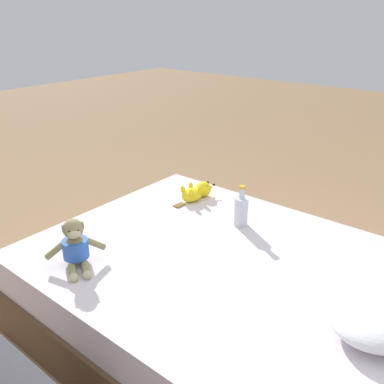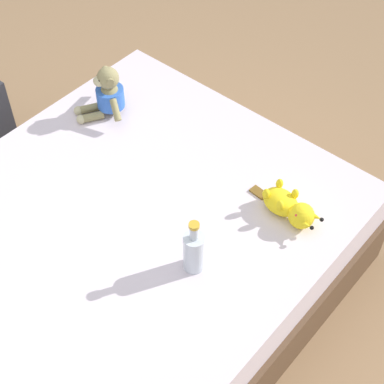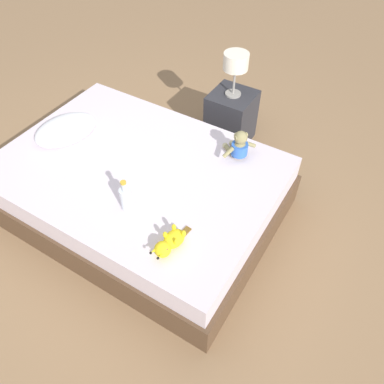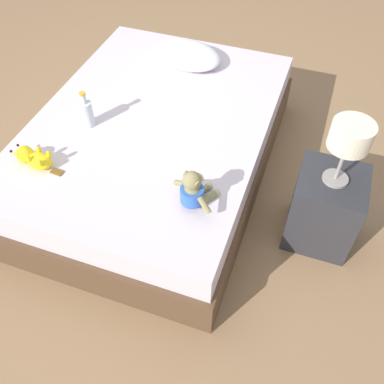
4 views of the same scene
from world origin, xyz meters
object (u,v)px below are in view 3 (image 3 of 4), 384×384
plush_monkey (239,146)px  plush_yellow_creature (169,243)px  pillow (66,129)px  glass_bottle (126,198)px  bedside_lamp (236,63)px  nightstand (231,118)px  bed (140,189)px

plush_monkey → plush_yellow_creature: bearing=-178.6°
pillow → glass_bottle: glass_bottle is taller
pillow → bedside_lamp: 1.47m
plush_yellow_creature → glass_bottle: bearing=73.5°
nightstand → bedside_lamp: size_ratio=1.31×
plush_yellow_creature → bedside_lamp: (1.62, 0.41, 0.28)m
plush_yellow_creature → glass_bottle: size_ratio=1.38×
bed → pillow: pillow is taller
pillow → plush_yellow_creature: 1.37m
glass_bottle → bed: bearing=29.2°
bedside_lamp → plush_monkey: bearing=-150.0°
glass_bottle → bedside_lamp: size_ratio=0.62×
glass_bottle → pillow: bearing=68.2°
plush_monkey → plush_yellow_creature: plush_monkey is taller
glass_bottle → bedside_lamp: bearing=0.1°
plush_monkey → plush_yellow_creature: size_ratio=0.80×
pillow → bedside_lamp: bearing=-37.1°
bed → nightstand: nightstand is taller
bedside_lamp → pillow: bearing=142.9°
plush_monkey → glass_bottle: glass_bottle is taller
pillow → nightstand: pillow is taller
pillow → plush_monkey: plush_monkey is taller
pillow → plush_monkey: size_ratio=2.18×
pillow → bedside_lamp: (1.15, -0.87, 0.27)m
plush_monkey → glass_bottle: 0.91m
plush_monkey → bedside_lamp: 0.81m
plush_yellow_creature → bedside_lamp: 1.70m
plush_yellow_creature → bedside_lamp: bedside_lamp is taller
bed → pillow: 0.74m
pillow → bedside_lamp: bedside_lamp is taller
bed → bedside_lamp: bedside_lamp is taller
bed → nightstand: bearing=-9.4°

